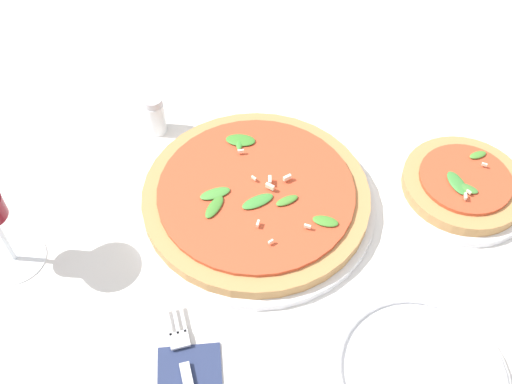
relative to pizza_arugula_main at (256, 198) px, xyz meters
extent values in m
plane|color=silver|center=(0.01, -0.02, -0.02)|extent=(6.00, 6.00, 0.00)
cylinder|color=white|center=(0.00, 0.00, -0.01)|extent=(0.34, 0.34, 0.01)
cylinder|color=#B7844C|center=(0.00, 0.00, 0.00)|extent=(0.32, 0.32, 0.02)
cylinder|color=#C64728|center=(0.00, 0.00, 0.02)|extent=(0.28, 0.28, 0.01)
ellipsoid|color=#3E8836|center=(-0.02, 0.00, 0.02)|extent=(0.04, 0.05, 0.01)
ellipsoid|color=#3F852E|center=(0.09, 0.02, 0.02)|extent=(0.03, 0.05, 0.01)
ellipsoid|color=#478D37|center=(-0.01, 0.06, 0.02)|extent=(0.03, 0.05, 0.01)
ellipsoid|color=#3E8C32|center=(0.09, 0.03, 0.02)|extent=(0.03, 0.01, 0.01)
ellipsoid|color=#49872F|center=(-0.02, -0.04, 0.02)|extent=(0.03, 0.04, 0.01)
ellipsoid|color=#42812E|center=(-0.03, 0.06, 0.02)|extent=(0.04, 0.03, 0.01)
ellipsoid|color=#46882E|center=(-0.06, -0.09, 0.02)|extent=(0.03, 0.04, 0.01)
cube|color=#EFE5C6|center=(0.01, -0.02, 0.03)|extent=(0.01, 0.00, 0.01)
cube|color=#EFE5C6|center=(0.02, -0.04, 0.03)|extent=(0.01, 0.01, 0.01)
cube|color=#EFE5C6|center=(0.02, 0.00, 0.03)|extent=(0.01, 0.01, 0.00)
cube|color=#EFE5C6|center=(-0.07, -0.07, 0.03)|extent=(0.01, 0.01, 0.01)
cube|color=#EFE5C6|center=(0.00, -0.02, 0.03)|extent=(0.01, 0.01, 0.01)
cube|color=#EFE5C6|center=(0.07, 0.02, 0.03)|extent=(0.00, 0.01, 0.01)
cube|color=#EFE5C6|center=(-0.09, -0.02, 0.03)|extent=(0.01, 0.01, 0.00)
cube|color=#EFE5C6|center=(-0.06, 0.00, 0.03)|extent=(0.01, 0.01, 0.01)
cylinder|color=white|center=(0.02, -0.30, -0.01)|extent=(0.20, 0.20, 0.01)
cylinder|color=#B7844C|center=(0.02, -0.30, 0.00)|extent=(0.18, 0.18, 0.02)
cylinder|color=#C64728|center=(0.02, -0.30, 0.02)|extent=(0.13, 0.13, 0.01)
ellipsoid|color=#468437|center=(0.00, -0.29, 0.02)|extent=(0.03, 0.04, 0.01)
ellipsoid|color=#498731|center=(0.06, -0.33, 0.02)|extent=(0.02, 0.03, 0.01)
ellipsoid|color=#3C8236|center=(0.01, -0.28, 0.02)|extent=(0.05, 0.03, 0.01)
cube|color=#EFE5C6|center=(-0.02, -0.29, 0.03)|extent=(0.01, 0.00, 0.01)
cube|color=#EFE5C6|center=(0.04, -0.33, 0.03)|extent=(0.01, 0.01, 0.00)
cube|color=#EFE5C6|center=(-0.01, -0.29, 0.03)|extent=(0.01, 0.01, 0.00)
cylinder|color=white|center=(-0.09, 0.33, -0.02)|extent=(0.08, 0.08, 0.00)
cylinder|color=white|center=(-0.09, 0.33, 0.03)|extent=(0.01, 0.01, 0.09)
cube|color=silver|center=(-0.21, 0.09, -0.01)|extent=(0.03, 0.03, 0.00)
cube|color=silver|center=(-0.19, 0.09, -0.01)|extent=(0.04, 0.01, 0.00)
cube|color=silver|center=(-0.19, 0.10, -0.01)|extent=(0.04, 0.01, 0.00)
cube|color=silver|center=(-0.19, 0.11, -0.01)|extent=(0.04, 0.01, 0.00)
cylinder|color=white|center=(-0.26, -0.19, -0.01)|extent=(0.21, 0.21, 0.01)
torus|color=white|center=(-0.26, -0.19, 0.00)|extent=(0.20, 0.20, 0.01)
cylinder|color=silver|center=(0.15, 0.16, 0.01)|extent=(0.03, 0.03, 0.06)
cylinder|color=#B7B7BF|center=(0.15, 0.16, 0.04)|extent=(0.03, 0.03, 0.01)
camera|label=1|loc=(-0.53, 0.00, 0.67)|focal=42.00mm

